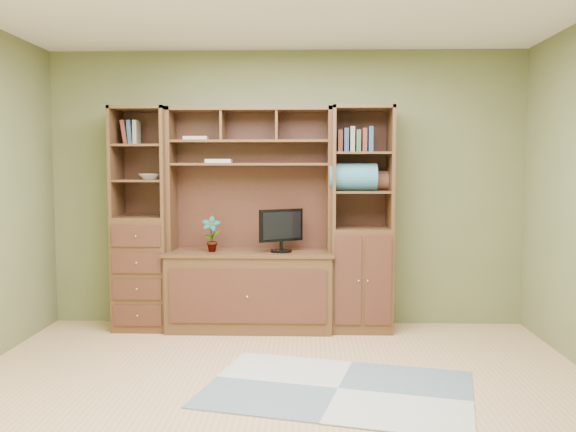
{
  "coord_description": "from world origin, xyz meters",
  "views": [
    {
      "loc": [
        0.19,
        -3.81,
        1.5
      ],
      "look_at": [
        0.04,
        1.2,
        1.1
      ],
      "focal_mm": 38.0,
      "sensor_mm": 36.0,
      "label": 1
    }
  ],
  "objects_px": {
    "left_tower": "(143,219)",
    "right_tower": "(361,219)",
    "monitor": "(281,223)",
    "center_hutch": "(250,219)"
  },
  "relations": [
    {
      "from": "left_tower",
      "to": "monitor",
      "type": "xyz_separation_m",
      "value": [
        1.29,
        -0.07,
        -0.02
      ]
    },
    {
      "from": "center_hutch",
      "to": "right_tower",
      "type": "relative_size",
      "value": 1.0
    },
    {
      "from": "left_tower",
      "to": "right_tower",
      "type": "relative_size",
      "value": 1.0
    },
    {
      "from": "center_hutch",
      "to": "right_tower",
      "type": "distance_m",
      "value": 1.03
    },
    {
      "from": "left_tower",
      "to": "right_tower",
      "type": "distance_m",
      "value": 2.02
    },
    {
      "from": "right_tower",
      "to": "monitor",
      "type": "bearing_deg",
      "value": -174.16
    },
    {
      "from": "monitor",
      "to": "left_tower",
      "type": "bearing_deg",
      "value": 144.86
    },
    {
      "from": "right_tower",
      "to": "monitor",
      "type": "distance_m",
      "value": 0.74
    },
    {
      "from": "left_tower",
      "to": "monitor",
      "type": "distance_m",
      "value": 1.29
    },
    {
      "from": "center_hutch",
      "to": "left_tower",
      "type": "distance_m",
      "value": 1.0
    }
  ]
}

